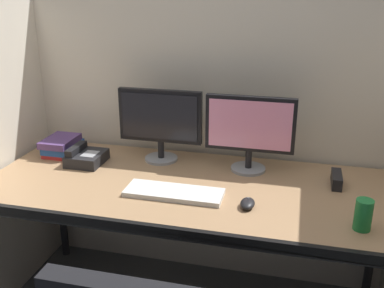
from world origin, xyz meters
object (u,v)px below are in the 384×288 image
at_px(book_stack, 62,146).
at_px(keyboard_main, 174,193).
at_px(computer_mouse, 248,203).
at_px(desk_phone, 86,157).
at_px(monitor_left, 160,120).
at_px(soda_can, 363,215).
at_px(desk, 189,195).
at_px(monitor_right, 250,129).
at_px(red_stapler, 336,179).

bearing_deg(book_stack, keyboard_main, -24.57).
bearing_deg(computer_mouse, desk_phone, 162.48).
relative_size(monitor_left, desk_phone, 2.26).
bearing_deg(keyboard_main, desk_phone, 156.08).
height_order(monitor_left, soda_can, monitor_left).
relative_size(computer_mouse, book_stack, 0.43).
distance_m(desk_phone, soda_can, 1.35).
relative_size(desk, monitor_right, 4.42).
relative_size(keyboard_main, computer_mouse, 4.48).
bearing_deg(soda_can, monitor_left, 153.18).
bearing_deg(desk, computer_mouse, -26.41).
distance_m(monitor_left, keyboard_main, 0.46).
bearing_deg(book_stack, monitor_right, 1.17).
bearing_deg(monitor_right, keyboard_main, -128.70).
xyz_separation_m(desk, red_stapler, (0.65, 0.17, 0.08)).
height_order(keyboard_main, desk_phone, desk_phone).
relative_size(monitor_right, red_stapler, 2.87).
bearing_deg(red_stapler, monitor_right, 169.84).
height_order(keyboard_main, red_stapler, red_stapler).
distance_m(monitor_left, monitor_right, 0.46).
height_order(monitor_left, red_stapler, monitor_left).
distance_m(book_stack, red_stapler, 1.42).
height_order(desk_phone, red_stapler, desk_phone).
xyz_separation_m(keyboard_main, soda_can, (0.77, -0.10, 0.05)).
distance_m(keyboard_main, book_stack, 0.79).
distance_m(monitor_right, computer_mouse, 0.43).
height_order(desk, monitor_left, monitor_left).
xyz_separation_m(book_stack, desk_phone, (0.18, -0.09, -0.01)).
relative_size(monitor_left, monitor_right, 1.00).
bearing_deg(desk, soda_can, -16.29).
bearing_deg(red_stapler, desk, -165.67).
bearing_deg(monitor_left, computer_mouse, -38.97).
relative_size(monitor_left, keyboard_main, 1.00).
distance_m(desk, red_stapler, 0.68).
xyz_separation_m(red_stapler, soda_can, (0.07, -0.38, 0.03)).
bearing_deg(desk, keyboard_main, -109.74).
height_order(book_stack, soda_can, soda_can).
bearing_deg(soda_can, monitor_right, 136.96).
height_order(computer_mouse, book_stack, book_stack).
distance_m(monitor_left, book_stack, 0.57).
bearing_deg(keyboard_main, monitor_right, 51.30).
height_order(desk_phone, soda_can, soda_can).
height_order(desk, computer_mouse, computer_mouse).
bearing_deg(book_stack, soda_can, -16.25).
bearing_deg(computer_mouse, desk, 153.59).
distance_m(computer_mouse, desk_phone, 0.91).
distance_m(desk, book_stack, 0.80).
xyz_separation_m(monitor_right, computer_mouse, (0.05, -0.38, -0.20)).
bearing_deg(keyboard_main, soda_can, -7.73).
distance_m(computer_mouse, book_stack, 1.11).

